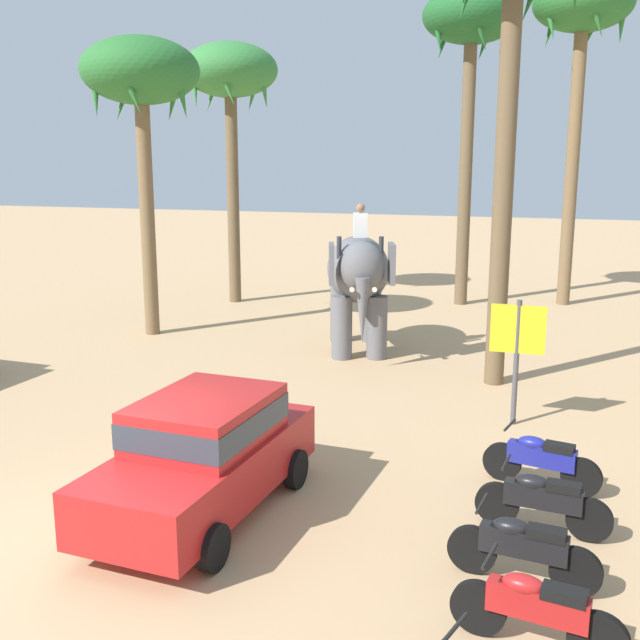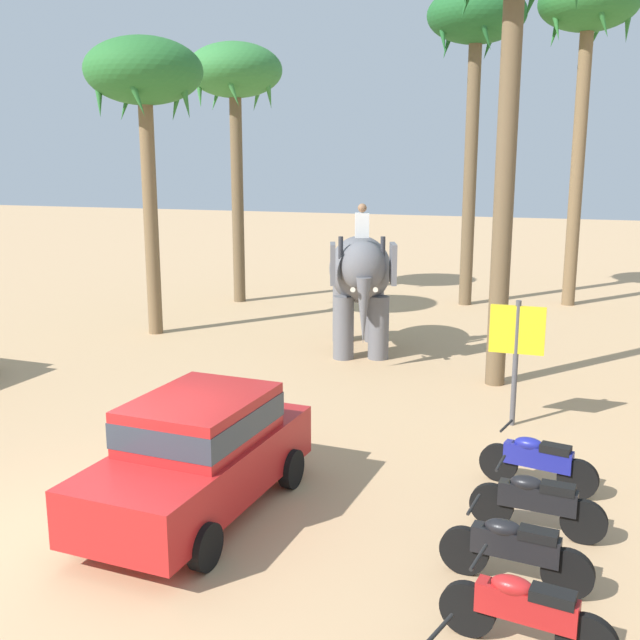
{
  "view_description": "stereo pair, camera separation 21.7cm",
  "coord_description": "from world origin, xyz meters",
  "px_view_note": "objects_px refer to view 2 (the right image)",
  "views": [
    {
      "loc": [
        5.61,
        -7.79,
        4.92
      ],
      "look_at": [
        0.64,
        6.89,
        1.6
      ],
      "focal_mm": 42.04,
      "sensor_mm": 36.0,
      "label": 1
    },
    {
      "loc": [
        5.82,
        -7.72,
        4.92
      ],
      "look_at": [
        0.64,
        6.89,
        1.6
      ],
      "focal_mm": 42.04,
      "sensor_mm": 36.0,
      "label": 2
    }
  ],
  "objects_px": {
    "car_sedan_foreground": "(199,450)",
    "motorcycle_second_in_row": "(526,611)",
    "motorcycle_mid_row": "(515,549)",
    "palm_tree_near_hut": "(144,80)",
    "palm_tree_far_back": "(235,79)",
    "palm_tree_behind_elephant": "(476,28)",
    "signboard_yellow": "(517,338)",
    "palm_tree_leaning_seaward": "(588,17)",
    "motorcycle_fourth_in_row": "(537,502)",
    "elephant_with_mahout": "(360,277)",
    "motorcycle_far_in_row": "(538,460)"
  },
  "relations": [
    {
      "from": "motorcycle_mid_row",
      "to": "palm_tree_leaning_seaward",
      "type": "distance_m",
      "value": 20.66
    },
    {
      "from": "elephant_with_mahout",
      "to": "signboard_yellow",
      "type": "height_order",
      "value": "elephant_with_mahout"
    },
    {
      "from": "palm_tree_behind_elephant",
      "to": "palm_tree_near_hut",
      "type": "height_order",
      "value": "palm_tree_behind_elephant"
    },
    {
      "from": "palm_tree_leaning_seaward",
      "to": "motorcycle_mid_row",
      "type": "bearing_deg",
      "value": -90.36
    },
    {
      "from": "car_sedan_foreground",
      "to": "motorcycle_far_in_row",
      "type": "distance_m",
      "value": 5.07
    },
    {
      "from": "motorcycle_second_in_row",
      "to": "palm_tree_near_hut",
      "type": "distance_m",
      "value": 17.25
    },
    {
      "from": "palm_tree_far_back",
      "to": "signboard_yellow",
      "type": "bearing_deg",
      "value": -43.44
    },
    {
      "from": "car_sedan_foreground",
      "to": "motorcycle_second_in_row",
      "type": "bearing_deg",
      "value": -19.99
    },
    {
      "from": "motorcycle_mid_row",
      "to": "palm_tree_near_hut",
      "type": "xyz_separation_m",
      "value": [
        -11.05,
        10.07,
        6.57
      ]
    },
    {
      "from": "elephant_with_mahout",
      "to": "motorcycle_far_in_row",
      "type": "bearing_deg",
      "value": -55.39
    },
    {
      "from": "car_sedan_foreground",
      "to": "motorcycle_far_in_row",
      "type": "relative_size",
      "value": 2.34
    },
    {
      "from": "palm_tree_behind_elephant",
      "to": "car_sedan_foreground",
      "type": "bearing_deg",
      "value": -93.7
    },
    {
      "from": "motorcycle_fourth_in_row",
      "to": "palm_tree_far_back",
      "type": "distance_m",
      "value": 19.26
    },
    {
      "from": "motorcycle_far_in_row",
      "to": "car_sedan_foreground",
      "type": "bearing_deg",
      "value": -151.89
    },
    {
      "from": "car_sedan_foreground",
      "to": "palm_tree_far_back",
      "type": "height_order",
      "value": "palm_tree_far_back"
    },
    {
      "from": "motorcycle_far_in_row",
      "to": "palm_tree_leaning_seaward",
      "type": "relative_size",
      "value": 0.17
    },
    {
      "from": "motorcycle_fourth_in_row",
      "to": "palm_tree_near_hut",
      "type": "height_order",
      "value": "palm_tree_near_hut"
    },
    {
      "from": "motorcycle_fourth_in_row",
      "to": "motorcycle_far_in_row",
      "type": "distance_m",
      "value": 1.46
    },
    {
      "from": "motorcycle_fourth_in_row",
      "to": "palm_tree_near_hut",
      "type": "distance_m",
      "value": 15.64
    },
    {
      "from": "motorcycle_far_in_row",
      "to": "signboard_yellow",
      "type": "bearing_deg",
      "value": 102.55
    },
    {
      "from": "palm_tree_behind_elephant",
      "to": "motorcycle_far_in_row",
      "type": "bearing_deg",
      "value": -77.16
    },
    {
      "from": "car_sedan_foreground",
      "to": "motorcycle_far_in_row",
      "type": "bearing_deg",
      "value": 28.11
    },
    {
      "from": "signboard_yellow",
      "to": "motorcycle_fourth_in_row",
      "type": "bearing_deg",
      "value": -80.57
    },
    {
      "from": "motorcycle_fourth_in_row",
      "to": "palm_tree_leaning_seaward",
      "type": "xyz_separation_m",
      "value": [
        -0.05,
        17.26,
        8.94
      ]
    },
    {
      "from": "elephant_with_mahout",
      "to": "palm_tree_leaning_seaward",
      "type": "xyz_separation_m",
      "value": [
        4.97,
        8.66,
        7.41
      ]
    },
    {
      "from": "car_sedan_foreground",
      "to": "palm_tree_near_hut",
      "type": "xyz_separation_m",
      "value": [
        -6.67,
        9.62,
        6.11
      ]
    },
    {
      "from": "car_sedan_foreground",
      "to": "motorcycle_fourth_in_row",
      "type": "relative_size",
      "value": 2.32
    },
    {
      "from": "motorcycle_mid_row",
      "to": "palm_tree_far_back",
      "type": "distance_m",
      "value": 20.2
    },
    {
      "from": "motorcycle_fourth_in_row",
      "to": "palm_tree_leaning_seaward",
      "type": "distance_m",
      "value": 19.43
    },
    {
      "from": "elephant_with_mahout",
      "to": "motorcycle_fourth_in_row",
      "type": "distance_m",
      "value": 10.07
    },
    {
      "from": "car_sedan_foreground",
      "to": "motorcycle_second_in_row",
      "type": "height_order",
      "value": "car_sedan_foreground"
    },
    {
      "from": "motorcycle_fourth_in_row",
      "to": "signboard_yellow",
      "type": "xyz_separation_m",
      "value": [
        -0.7,
        4.23,
        1.22
      ]
    },
    {
      "from": "car_sedan_foreground",
      "to": "palm_tree_near_hut",
      "type": "distance_m",
      "value": 13.21
    },
    {
      "from": "elephant_with_mahout",
      "to": "motorcycle_second_in_row",
      "type": "height_order",
      "value": "elephant_with_mahout"
    },
    {
      "from": "elephant_with_mahout",
      "to": "signboard_yellow",
      "type": "relative_size",
      "value": 1.67
    },
    {
      "from": "motorcycle_mid_row",
      "to": "elephant_with_mahout",
      "type": "bearing_deg",
      "value": 115.95
    },
    {
      "from": "motorcycle_second_in_row",
      "to": "motorcycle_fourth_in_row",
      "type": "xyz_separation_m",
      "value": [
        -0.06,
        2.6,
        0.0
      ]
    },
    {
      "from": "motorcycle_second_in_row",
      "to": "palm_tree_leaning_seaward",
      "type": "xyz_separation_m",
      "value": [
        -0.1,
        19.85,
        8.94
      ]
    },
    {
      "from": "palm_tree_near_hut",
      "to": "signboard_yellow",
      "type": "bearing_deg",
      "value": -23.03
    },
    {
      "from": "motorcycle_mid_row",
      "to": "palm_tree_leaning_seaward",
      "type": "xyz_separation_m",
      "value": [
        0.12,
        18.63,
        8.94
      ]
    },
    {
      "from": "elephant_with_mahout",
      "to": "palm_tree_near_hut",
      "type": "relative_size",
      "value": 0.49
    },
    {
      "from": "palm_tree_near_hut",
      "to": "palm_tree_far_back",
      "type": "relative_size",
      "value": 0.93
    },
    {
      "from": "car_sedan_foreground",
      "to": "palm_tree_leaning_seaward",
      "type": "distance_m",
      "value": 20.56
    },
    {
      "from": "motorcycle_fourth_in_row",
      "to": "motorcycle_second_in_row",
      "type": "bearing_deg",
      "value": -88.76
    },
    {
      "from": "motorcycle_far_in_row",
      "to": "palm_tree_far_back",
      "type": "bearing_deg",
      "value": 131.1
    },
    {
      "from": "signboard_yellow",
      "to": "car_sedan_foreground",
      "type": "bearing_deg",
      "value": -126.62
    },
    {
      "from": "palm_tree_far_back",
      "to": "palm_tree_leaning_seaward",
      "type": "relative_size",
      "value": 0.81
    },
    {
      "from": "motorcycle_far_in_row",
      "to": "palm_tree_behind_elephant",
      "type": "xyz_separation_m",
      "value": [
        -3.35,
        14.7,
        8.61
      ]
    },
    {
      "from": "palm_tree_behind_elephant",
      "to": "signboard_yellow",
      "type": "bearing_deg",
      "value": -77.1
    },
    {
      "from": "palm_tree_near_hut",
      "to": "palm_tree_far_back",
      "type": "distance_m",
      "value": 5.39
    }
  ]
}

